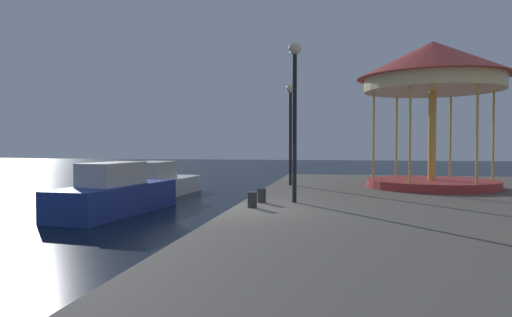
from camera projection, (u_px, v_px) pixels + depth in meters
name	position (u px, v px, depth m)	size (l,w,h in m)	color
ground_plane	(232.00, 239.00, 11.82)	(120.00, 120.00, 0.00)	black
quay_dock	(498.00, 231.00, 10.69)	(12.69, 27.07, 0.80)	#5B564F
motorboat_blue	(116.00, 194.00, 16.11)	(2.40, 5.81, 1.80)	navy
motorboat_white	(161.00, 183.00, 21.96)	(2.35, 5.05, 1.63)	white
carousel	(433.00, 79.00, 17.11)	(5.56, 5.56, 5.46)	#B23333
lamp_post_near_edge	(295.00, 93.00, 12.77)	(0.36, 0.36, 4.47)	black
lamp_post_mid_promenade	(291.00, 116.00, 18.23)	(0.36, 0.36, 4.01)	black
bollard_north	(252.00, 200.00, 11.81)	(0.24, 0.24, 0.40)	#2D2D33
bollard_south	(262.00, 195.00, 12.83)	(0.24, 0.24, 0.40)	#2D2D33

